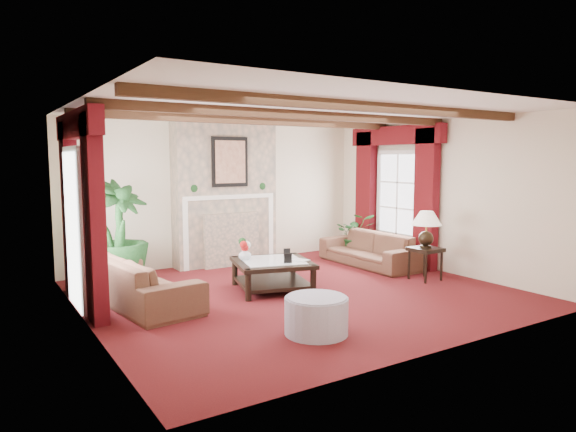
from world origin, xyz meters
TOP-DOWN VIEW (x-y plane):
  - floor at (0.00, 0.00)m, footprint 6.00×6.00m
  - ceiling at (0.00, 0.00)m, footprint 6.00×6.00m
  - back_wall at (0.00, 2.75)m, footprint 6.00×0.02m
  - left_wall at (-3.00, 0.00)m, footprint 0.02×5.50m
  - right_wall at (3.00, 0.00)m, footprint 0.02×5.50m
  - ceiling_beams at (0.00, 0.00)m, footprint 6.00×3.00m
  - fireplace at (0.00, 2.55)m, footprint 2.00×0.52m
  - french_door_left at (-2.97, 1.00)m, footprint 0.10×1.10m
  - french_door_right at (2.97, 1.00)m, footprint 0.10×1.10m
  - curtains_left at (-2.86, 1.00)m, footprint 0.20×2.40m
  - curtains_right at (2.86, 1.00)m, footprint 0.20×2.40m
  - sofa_left at (-2.19, 0.69)m, footprint 2.41×1.26m
  - sofa_right at (2.24, 0.99)m, footprint 2.09×0.62m
  - potted_palm at (-2.17, 1.91)m, footprint 2.30×2.44m
  - small_plant at (2.59, 1.78)m, footprint 1.68×1.68m
  - coffee_table at (-0.25, 0.36)m, footprint 1.37×1.37m
  - side_table at (2.24, -0.41)m, footprint 0.53×0.53m
  - ottoman at (-0.84, -1.62)m, footprint 0.73×0.73m
  - table_lamp at (2.24, -0.41)m, footprint 0.49×0.49m
  - flower_vase at (-0.59, 0.61)m, footprint 0.23×0.24m
  - book at (-0.00, 0.08)m, footprint 0.21×0.15m
  - photo_frame_a at (-0.17, 0.05)m, footprint 0.12×0.06m
  - photo_frame_b at (0.10, 0.50)m, footprint 0.11×0.05m

SIDE VIEW (x-z plane):
  - floor at x=0.00m, z-range 0.00..0.00m
  - ottoman at x=-0.84m, z-range 0.00..0.43m
  - coffee_table at x=-0.25m, z-range 0.00..0.46m
  - side_table at x=2.24m, z-range 0.00..0.54m
  - small_plant at x=2.59m, z-range 0.00..0.71m
  - sofa_right at x=2.24m, z-range 0.00..0.82m
  - sofa_left at x=-2.19m, z-range 0.00..0.87m
  - potted_palm at x=-2.17m, z-range 0.00..0.94m
  - photo_frame_b at x=0.10m, z-range 0.46..0.59m
  - photo_frame_a at x=-0.17m, z-range 0.46..0.62m
  - flower_vase at x=-0.59m, z-range 0.46..0.65m
  - book at x=0.00m, z-range 0.46..0.72m
  - table_lamp at x=2.24m, z-range 0.54..1.17m
  - back_wall at x=0.00m, z-range 0.00..2.70m
  - left_wall at x=-3.00m, z-range 0.00..2.70m
  - right_wall at x=3.00m, z-range 0.00..2.70m
  - french_door_left at x=-2.97m, z-range 1.05..3.21m
  - french_door_right at x=2.97m, z-range 1.05..3.21m
  - curtains_left at x=-2.86m, z-range 1.28..3.83m
  - curtains_right at x=2.86m, z-range 1.28..3.83m
  - ceiling_beams at x=0.00m, z-range 2.58..2.70m
  - ceiling at x=0.00m, z-range 2.70..2.70m
  - fireplace at x=0.00m, z-range 1.35..4.05m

